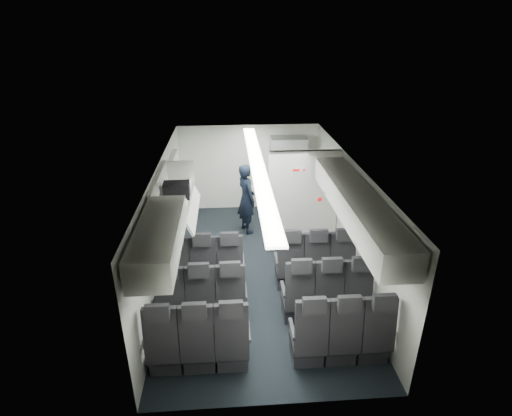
{
  "coord_description": "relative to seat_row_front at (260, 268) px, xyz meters",
  "views": [
    {
      "loc": [
        -0.5,
        -6.48,
        4.3
      ],
      "look_at": [
        0.0,
        0.4,
        1.15
      ],
      "focal_mm": 28.0,
      "sensor_mm": 36.0,
      "label": 1
    }
  ],
  "objects": [
    {
      "name": "overhead_bin_right_front",
      "position": [
        1.4,
        0.28,
        1.46
      ],
      "size": [
        0.53,
        1.7,
        0.4
      ],
      "color": "silver",
      "rests_on": "cabin_shell"
    },
    {
      "name": "overhead_bin_right_rear",
      "position": [
        1.4,
        -1.47,
        1.46
      ],
      "size": [
        0.53,
        1.8,
        0.4
      ],
      "color": "silver",
      "rests_on": "cabin_shell"
    },
    {
      "name": "seat_row_mid",
      "position": [
        0.0,
        -0.9,
        0.0
      ],
      "size": [
        3.33,
        0.56,
        1.24
      ],
      "color": "black",
      "rests_on": "cabin_shell"
    },
    {
      "name": "seat_row_rear",
      "position": [
        0.0,
        -1.8,
        0.0
      ],
      "size": [
        3.33,
        0.56,
        1.24
      ],
      "color": "black",
      "rests_on": "cabin_shell"
    },
    {
      "name": "flight_attendant",
      "position": [
        -0.12,
        2.21,
        0.4
      ],
      "size": [
        0.58,
        0.69,
        1.6
      ],
      "primitive_type": "imported",
      "rotation": [
        0.0,
        0.0,
        1.97
      ],
      "color": "black",
      "rests_on": "ground"
    },
    {
      "name": "papers",
      "position": [
        0.07,
        2.16,
        0.68
      ],
      "size": [
        0.16,
        0.11,
        0.13
      ],
      "primitive_type": "cube",
      "rotation": [
        0.0,
        0.0,
        0.54
      ],
      "color": "white",
      "rests_on": "flight_attendant"
    },
    {
      "name": "overhead_bin_left_front_open",
      "position": [
        -1.44,
        0.28,
        1.33
      ],
      "size": [
        0.64,
        1.7,
        0.72
      ],
      "color": "#9E9E93",
      "rests_on": "cabin_shell"
    },
    {
      "name": "boarding_door",
      "position": [
        -1.64,
        2.09,
        0.55
      ],
      "size": [
        0.12,
        1.27,
        1.86
      ],
      "color": "silver",
      "rests_on": "cabin_shell"
    },
    {
      "name": "cabin_shell",
      "position": [
        0.0,
        0.53,
        0.72
      ],
      "size": [
        3.41,
        6.01,
        2.16
      ],
      "color": "black",
      "rests_on": "ground"
    },
    {
      "name": "carry_on_bag",
      "position": [
        -1.37,
        0.29,
        1.41
      ],
      "size": [
        0.44,
        0.31,
        0.26
      ],
      "primitive_type": "cube",
      "rotation": [
        0.0,
        0.0,
        0.02
      ],
      "color": "black",
      "rests_on": "overhead_bin_left_front_open"
    },
    {
      "name": "seat_row_front",
      "position": [
        0.0,
        0.0,
        0.0
      ],
      "size": [
        3.33,
        0.56,
        1.24
      ],
      "color": "black",
      "rests_on": "cabin_shell"
    },
    {
      "name": "galley_unit",
      "position": [
        0.95,
        3.25,
        0.55
      ],
      "size": [
        0.85,
        0.52,
        1.9
      ],
      "color": "#939399",
      "rests_on": "cabin_shell"
    },
    {
      "name": "overhead_bin_left_rear",
      "position": [
        -1.4,
        -1.47,
        1.46
      ],
      "size": [
        0.53,
        1.8,
        0.4
      ],
      "color": "silver",
      "rests_on": "cabin_shell"
    },
    {
      "name": "bulkhead_partition",
      "position": [
        0.98,
        1.33,
        0.67
      ],
      "size": [
        1.4,
        0.15,
        2.13
      ],
      "color": "silver",
      "rests_on": "cabin_shell"
    }
  ]
}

